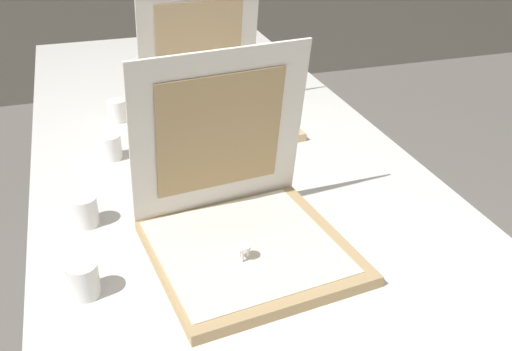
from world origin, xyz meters
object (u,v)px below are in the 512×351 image
object	(u,v)px
table	(226,179)
pizza_box_middle	(215,105)
pizza_box_front	(243,224)
cup_white_far	(117,111)
cup_white_near_left	(83,280)
cup_white_mid	(111,147)
cup_white_near_center	(85,211)

from	to	relation	value
table	pizza_box_middle	distance (m)	0.27
pizza_box_front	cup_white_far	distance (m)	0.72
cup_white_near_left	cup_white_mid	bearing A→B (deg)	79.72
table	pizza_box_front	distance (m)	0.37
cup_white_mid	cup_white_near_center	size ratio (longest dim) A/B	1.00
table	cup_white_near_center	distance (m)	0.39
pizza_box_middle	cup_white_mid	size ratio (longest dim) A/B	6.29
table	cup_white_far	size ratio (longest dim) A/B	38.99
cup_white_near_center	pizza_box_front	bearing A→B (deg)	-31.73
cup_white_mid	cup_white_far	distance (m)	0.24
table	pizza_box_front	bearing A→B (deg)	-99.51
cup_white_far	cup_white_near_left	size ratio (longest dim) A/B	1.00
cup_white_near_center	cup_white_far	xyz separation A→B (m)	(0.12, 0.53, 0.00)
cup_white_near_left	pizza_box_middle	bearing A→B (deg)	58.68
cup_white_mid	cup_white_near_left	bearing A→B (deg)	-100.28
pizza_box_middle	cup_white_mid	world-z (taller)	pizza_box_middle
table	cup_white_near_left	distance (m)	0.54
pizza_box_front	cup_white_mid	size ratio (longest dim) A/B	6.28
table	cup_white_mid	bearing A→B (deg)	156.44
table	cup_white_far	distance (m)	0.42
cup_white_near_center	table	bearing A→B (deg)	26.83
table	pizza_box_front	world-z (taller)	pizza_box_front
cup_white_near_center	cup_white_near_left	world-z (taller)	same
cup_white_near_left	cup_white_far	bearing A→B (deg)	79.88
cup_white_mid	cup_white_near_left	size ratio (longest dim) A/B	1.00
cup_white_mid	cup_white_near_center	bearing A→B (deg)	-105.21
cup_white_far	cup_white_mid	bearing A→B (deg)	-99.79
cup_white_far	table	bearing A→B (deg)	-57.47
pizza_box_front	cup_white_far	xyz separation A→B (m)	(-0.17, 0.70, -0.02)
pizza_box_middle	cup_white_near_center	xyz separation A→B (m)	(-0.38, -0.43, -0.02)
pizza_box_middle	cup_white_far	distance (m)	0.28
pizza_box_front	pizza_box_middle	bearing A→B (deg)	74.27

